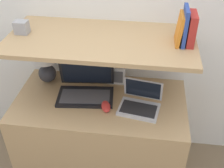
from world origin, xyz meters
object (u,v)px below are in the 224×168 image
at_px(book_orange, 180,29).
at_px(shelf_gadget, 22,27).
at_px(laptop_large, 86,88).
at_px(book_blue, 185,26).
at_px(book_red, 191,29).
at_px(table_lamp, 45,58).
at_px(router_box, 116,74).
at_px(laptop_small, 140,103).
at_px(computer_mouse, 106,106).

relative_size(book_orange, shelf_gadget, 2.13).
xyz_separation_m(laptop_large, book_blue, (0.61, 0.02, 0.50)).
height_order(laptop_large, book_orange, book_orange).
bearing_deg(book_red, table_lamp, 173.87).
xyz_separation_m(router_box, book_red, (0.46, -0.17, 0.47)).
distance_m(laptop_small, book_red, 0.57).
bearing_deg(book_red, shelf_gadget, 180.00).
height_order(table_lamp, shelf_gadget, shelf_gadget).
xyz_separation_m(table_lamp, computer_mouse, (0.48, -0.26, -0.18)).
height_order(router_box, shelf_gadget, shelf_gadget).
distance_m(laptop_small, shelf_gadget, 0.91).
xyz_separation_m(laptop_large, router_box, (0.19, 0.19, 0.02)).
relative_size(laptop_small, book_blue, 1.33).
distance_m(book_red, book_blue, 0.04).
bearing_deg(computer_mouse, book_blue, 19.52).
distance_m(table_lamp, computer_mouse, 0.58).
bearing_deg(router_box, laptop_small, -55.28).
height_order(book_red, book_blue, book_blue).
height_order(book_orange, shelf_gadget, book_orange).
bearing_deg(book_orange, router_box, 157.07).
xyz_separation_m(table_lamp, shelf_gadget, (-0.08, -0.10, 0.28)).
distance_m(laptop_large, book_orange, 0.76).
distance_m(table_lamp, book_red, 1.03).
xyz_separation_m(table_lamp, book_blue, (0.93, -0.10, 0.35)).
relative_size(laptop_small, shelf_gadget, 3.46).
xyz_separation_m(laptop_small, router_box, (-0.19, 0.28, 0.03)).
relative_size(laptop_small, computer_mouse, 2.30).
distance_m(laptop_large, book_blue, 0.79).
height_order(book_blue, book_orange, book_blue).
xyz_separation_m(laptop_large, book_red, (0.65, 0.02, 0.48)).
bearing_deg(computer_mouse, book_orange, 20.62).
bearing_deg(shelf_gadget, computer_mouse, -15.74).
bearing_deg(book_orange, laptop_large, -178.03).
height_order(table_lamp, laptop_large, table_lamp).
bearing_deg(book_red, computer_mouse, -161.99).
bearing_deg(shelf_gadget, book_red, 0.00).
height_order(laptop_small, shelf_gadget, shelf_gadget).
xyz_separation_m(router_box, book_blue, (0.42, -0.17, 0.48)).
xyz_separation_m(computer_mouse, book_red, (0.49, 0.16, 0.52)).
relative_size(table_lamp, book_blue, 1.46).
xyz_separation_m(laptop_small, book_red, (0.26, 0.11, 0.50)).
xyz_separation_m(table_lamp, router_box, (0.51, 0.06, -0.13)).
distance_m(computer_mouse, shelf_gadget, 0.74).
relative_size(book_red, book_orange, 1.05).
bearing_deg(book_orange, book_blue, 0.00).
bearing_deg(laptop_small, router_box, 124.72).
distance_m(laptop_large, router_box, 0.27).
height_order(laptop_large, laptop_small, laptop_large).
relative_size(table_lamp, laptop_small, 1.09).
bearing_deg(table_lamp, laptop_large, -21.24).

